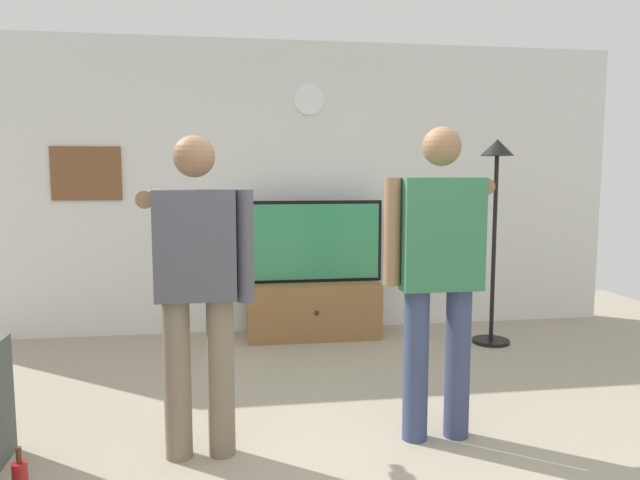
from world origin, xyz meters
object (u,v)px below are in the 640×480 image
Objects in this scene: tv_stand at (313,310)px; person_standing_nearer_couch at (438,264)px; framed_picture at (86,173)px; floor_lamp at (496,199)px; wall_clock at (309,100)px; television at (313,241)px; person_standing_nearer_lamp at (197,279)px.

person_standing_nearer_couch is (0.40, -2.11, 0.74)m from tv_stand.
framed_picture is 3.60m from floor_lamp.
framed_picture is at bearing 179.86° from wall_clock.
person_standing_nearer_couch is at bearing -80.44° from wall_clock.
framed_picture is at bearing 172.89° from television.
person_standing_nearer_lamp is (-0.89, -2.18, 0.07)m from television.
television is at bearing 162.88° from floor_lamp.
person_standing_nearer_couch is at bearing 0.92° from person_standing_nearer_lamp.
floor_lamp is (3.52, -0.72, -0.22)m from framed_picture.
framed_picture is at bearing 114.37° from person_standing_nearer_lamp.
floor_lamp reaches higher than television.
tv_stand is 0.62m from television.
person_standing_nearer_lamp is (-0.89, -2.43, -1.22)m from wall_clock.
tv_stand is 0.94× the size of television.
wall_clock is 0.16× the size of person_standing_nearer_couch.
television is at bearing 67.73° from person_standing_nearer_lamp.
wall_clock is (0.00, 0.29, 1.92)m from tv_stand.
tv_stand is at bearing -90.00° from wall_clock.
tv_stand is 1.88m from floor_lamp.
person_standing_nearer_couch reaches higher than framed_picture.
television is at bearing -7.11° from framed_picture.
person_standing_nearer_couch reaches higher than tv_stand.
tv_stand is at bearing -90.00° from television.
wall_clock is 0.46× the size of framed_picture.
person_standing_nearer_couch is (1.30, 0.02, 0.04)m from person_standing_nearer_lamp.
person_standing_nearer_lamp is at bearing -112.70° from tv_stand.
person_standing_nearer_lamp is (1.10, -2.43, -0.54)m from framed_picture.
floor_lamp is at bearing -11.54° from framed_picture.
wall_clock is (0.00, 0.24, 1.29)m from television.
floor_lamp reaches higher than framed_picture.
person_standing_nearer_lamp is 0.97× the size of person_standing_nearer_couch.
person_standing_nearer_lamp is (-0.89, -2.14, 0.69)m from tv_stand.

